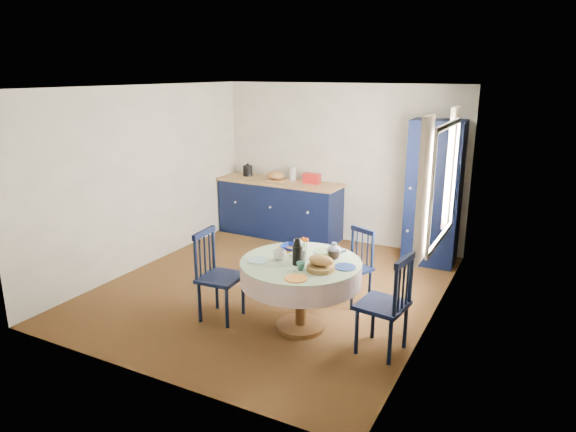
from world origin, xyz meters
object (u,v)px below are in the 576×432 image
object	(u,v)px
pantry_cabinet	(434,193)
chair_right	(387,304)
dining_table	(302,272)
kitchen_counter	(280,208)
mug_a	(280,255)
mug_b	(301,266)
chair_far	(354,266)
chair_left	(217,275)
mug_d	(298,244)
cobalt_bowl	(291,247)
mug_c	(334,255)

from	to	relation	value
pantry_cabinet	chair_right	size ratio (longest dim) A/B	1.99
dining_table	chair_right	size ratio (longest dim) A/B	1.24
kitchen_counter	mug_a	bearing A→B (deg)	-60.38
dining_table	mug_b	xyz separation A→B (m)	(0.10, -0.22, 0.16)
kitchen_counter	chair_far	bearing A→B (deg)	-41.54
dining_table	chair_left	world-z (taller)	dining_table
mug_b	mug_d	size ratio (longest dim) A/B	0.85
chair_left	cobalt_bowl	distance (m)	0.87
dining_table	cobalt_bowl	bearing A→B (deg)	134.18
dining_table	cobalt_bowl	xyz separation A→B (m)	(-0.26, 0.27, 0.15)
kitchen_counter	dining_table	xyz separation A→B (m)	(1.75, -2.76, 0.16)
mug_d	chair_left	bearing A→B (deg)	-143.11
mug_b	chair_left	bearing A→B (deg)	178.53
chair_left	mug_c	bearing A→B (deg)	-75.45
chair_right	cobalt_bowl	bearing A→B (deg)	-98.13
kitchen_counter	mug_c	distance (m)	3.26
mug_c	mug_d	size ratio (longest dim) A/B	1.19
chair_left	mug_a	bearing A→B (deg)	-83.44
mug_c	chair_left	bearing A→B (deg)	-161.27
pantry_cabinet	cobalt_bowl	xyz separation A→B (m)	(-1.03, -2.38, -0.23)
chair_left	chair_far	distance (m)	1.62
chair_right	mug_b	size ratio (longest dim) A/B	11.56
chair_far	mug_a	bearing A→B (deg)	-92.91
mug_c	dining_table	bearing A→B (deg)	-140.84
kitchen_counter	dining_table	bearing A→B (deg)	-56.38
chair_left	mug_a	size ratio (longest dim) A/B	7.46
mug_d	pantry_cabinet	bearing A→B (deg)	66.85
chair_left	chair_right	xyz separation A→B (m)	(1.88, 0.14, 0.01)
mug_a	chair_right	bearing A→B (deg)	0.05
mug_c	mug_b	bearing A→B (deg)	-111.68
chair_right	pantry_cabinet	bearing A→B (deg)	-169.35
mug_b	mug_c	xyz separation A→B (m)	(0.17, 0.44, 0.01)
chair_far	chair_right	world-z (taller)	chair_right
chair_left	mug_d	distance (m)	0.96
mug_d	chair_right	bearing A→B (deg)	-19.49
pantry_cabinet	mug_d	size ratio (longest dim) A/B	19.59
kitchen_counter	mug_a	size ratio (longest dim) A/B	15.71
pantry_cabinet	cobalt_bowl	distance (m)	2.60
pantry_cabinet	mug_a	xyz separation A→B (m)	(-1.00, -2.70, -0.20)
dining_table	mug_b	size ratio (longest dim) A/B	14.28
mug_c	mug_d	world-z (taller)	same
kitchen_counter	chair_far	world-z (taller)	kitchen_counter
chair_far	mug_a	distance (m)	1.14
pantry_cabinet	chair_far	bearing A→B (deg)	-108.69
chair_far	mug_a	world-z (taller)	chair_far
chair_right	mug_c	bearing A→B (deg)	-105.22
chair_right	mug_d	xyz separation A→B (m)	(-1.16, 0.41, 0.30)
kitchen_counter	mug_d	bearing A→B (deg)	-56.20
dining_table	mug_b	world-z (taller)	dining_table
chair_far	cobalt_bowl	world-z (taller)	chair_far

